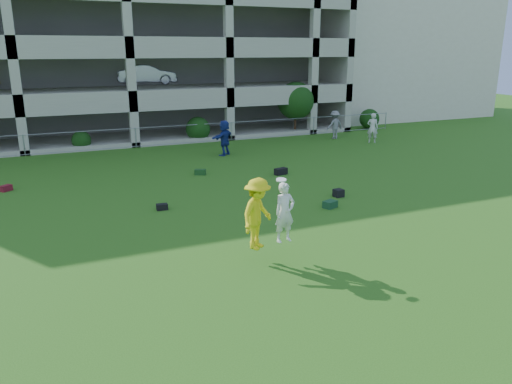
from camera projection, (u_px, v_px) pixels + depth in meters
name	position (u px, v px, depth m)	size (l,w,h in m)	color
ground	(276.00, 278.00, 12.72)	(100.00, 100.00, 0.00)	#235114
stucco_building	(372.00, 56.00, 44.84)	(16.00, 14.00, 10.00)	beige
bystander_d	(224.00, 138.00, 27.15)	(1.78, 0.57, 1.91)	navy
bystander_e	(373.00, 128.00, 30.75)	(0.67, 0.44, 1.84)	silver
bystander_f	(335.00, 125.00, 32.20)	(1.16, 0.67, 1.80)	slate
bag_black_b	(162.00, 207.00, 18.06)	(0.40, 0.25, 0.22)	black
bag_green_c	(330.00, 204.00, 18.29)	(0.50, 0.35, 0.26)	#14381E
crate_d	(338.00, 193.00, 19.65)	(0.35, 0.35, 0.30)	black
bag_black_e	(281.00, 171.00, 23.13)	(0.60, 0.30, 0.30)	black
bag_red_f	(6.00, 188.00, 20.44)	(0.45, 0.28, 0.24)	#5D1013
bag_green_g	(200.00, 172.00, 23.10)	(0.50, 0.30, 0.25)	#153B15
frisbee_contest	(262.00, 214.00, 13.38)	(1.75, 1.35, 1.99)	yellow
parking_garage	(108.00, 43.00, 35.46)	(30.00, 14.00, 12.00)	#9E998C
fence	(136.00, 137.00, 29.29)	(36.06, 0.06, 1.20)	gray
shrub_row	(206.00, 117.00, 31.42)	(34.38, 2.52, 3.50)	#163D11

